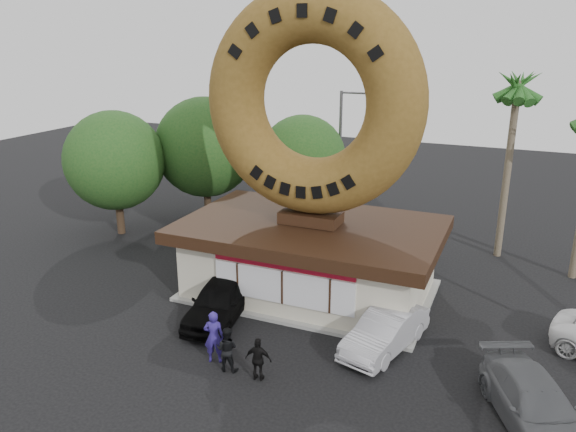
# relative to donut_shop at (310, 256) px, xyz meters

# --- Properties ---
(ground) EXTENTS (90.00, 90.00, 0.00)m
(ground) POSITION_rel_donut_shop_xyz_m (0.00, -5.98, -1.77)
(ground) COLOR black
(ground) RESTS_ON ground
(donut_shop) EXTENTS (11.20, 7.20, 3.80)m
(donut_shop) POSITION_rel_donut_shop_xyz_m (0.00, 0.00, 0.00)
(donut_shop) COLOR beige
(donut_shop) RESTS_ON ground
(giant_donut) EXTENTS (9.34, 2.38, 9.34)m
(giant_donut) POSITION_rel_donut_shop_xyz_m (0.00, 0.02, 6.71)
(giant_donut) COLOR brown
(giant_donut) RESTS_ON donut_shop
(tree_west) EXTENTS (6.00, 6.00, 7.65)m
(tree_west) POSITION_rel_donut_shop_xyz_m (-9.50, 7.02, 2.87)
(tree_west) COLOR #473321
(tree_west) RESTS_ON ground
(tree_mid) EXTENTS (5.20, 5.20, 6.63)m
(tree_mid) POSITION_rel_donut_shop_xyz_m (-4.00, 9.02, 2.25)
(tree_mid) COLOR #473321
(tree_mid) RESTS_ON ground
(tree_far) EXTENTS (5.60, 5.60, 7.14)m
(tree_far) POSITION_rel_donut_shop_xyz_m (-13.00, 3.02, 2.56)
(tree_far) COLOR #473321
(tree_far) RESTS_ON ground
(palm_near) EXTENTS (2.60, 2.60, 9.75)m
(palm_near) POSITION_rel_donut_shop_xyz_m (7.50, 8.02, 6.65)
(palm_near) COLOR #726651
(palm_near) RESTS_ON ground
(street_lamp) EXTENTS (2.11, 0.20, 8.00)m
(street_lamp) POSITION_rel_donut_shop_xyz_m (-1.86, 10.02, 2.72)
(street_lamp) COLOR #59595E
(street_lamp) RESTS_ON ground
(person_left) EXTENTS (0.83, 0.69, 1.96)m
(person_left) POSITION_rel_donut_shop_xyz_m (-1.08, -6.60, -0.78)
(person_left) COLOR navy
(person_left) RESTS_ON ground
(person_center) EXTENTS (0.87, 0.72, 1.63)m
(person_center) POSITION_rel_donut_shop_xyz_m (-0.40, -6.89, -0.95)
(person_center) COLOR black
(person_center) RESTS_ON ground
(person_right) EXTENTS (0.96, 0.51, 1.56)m
(person_right) POSITION_rel_donut_shop_xyz_m (0.85, -6.99, -0.99)
(person_right) COLOR black
(person_right) RESTS_ON ground
(car_black) EXTENTS (2.64, 4.95, 1.60)m
(car_black) POSITION_rel_donut_shop_xyz_m (-2.50, -3.78, -0.96)
(car_black) COLOR black
(car_black) RESTS_ON ground
(car_silver) EXTENTS (2.61, 4.64, 1.45)m
(car_silver) POSITION_rel_donut_shop_xyz_m (4.27, -3.39, -1.04)
(car_silver) COLOR #B3B2B8
(car_silver) RESTS_ON ground
(car_grey) EXTENTS (3.94, 5.39, 1.45)m
(car_grey) POSITION_rel_donut_shop_xyz_m (9.39, -5.89, -1.04)
(car_grey) COLOR #57595C
(car_grey) RESTS_ON ground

